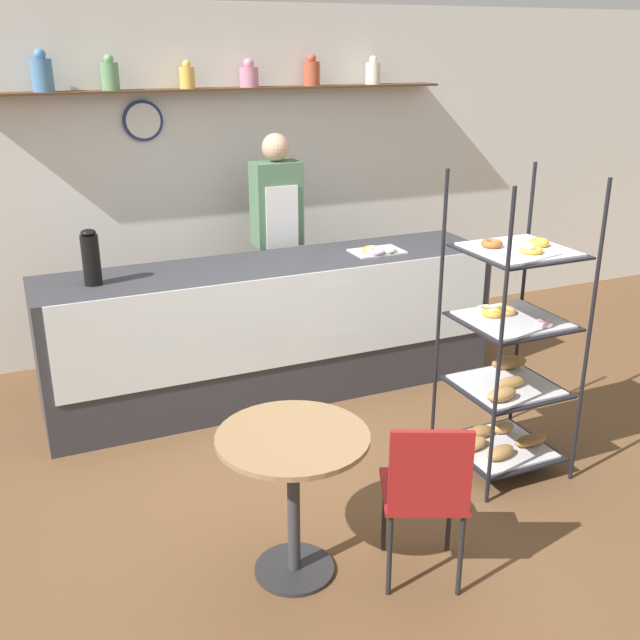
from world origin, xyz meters
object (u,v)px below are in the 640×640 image
Objects in this scene: pastry_rack at (508,361)px; cafe_chair at (426,487)px; cafe_table at (293,470)px; person_worker at (277,239)px; coffee_carafe at (91,258)px; donut_tray_counter at (378,250)px.

pastry_rack reaches higher than cafe_chair.
pastry_rack is 2.37× the size of cafe_table.
person_worker is 2.40× the size of cafe_table.
coffee_carafe is (-1.46, -0.60, 0.17)m from person_worker.
person_worker is 2.67m from cafe_table.
cafe_table is at bearing -165.12° from pastry_rack.
person_worker is 2.87m from cafe_chair.
coffee_carafe is at bearing 178.12° from donut_tray_counter.
pastry_rack is 4.98× the size of coffee_carafe.
cafe_table is 0.61m from cafe_chair.
cafe_table is 2.06m from coffee_carafe.
pastry_rack is at bearing 14.88° from cafe_table.
coffee_carafe is (-0.58, 1.88, 0.60)m from cafe_table.
pastry_rack is at bearing -73.68° from person_worker.
person_worker is at bearing 22.53° from coffee_carafe.
coffee_carafe is at bearing 144.33° from pastry_rack.
coffee_carafe reaches higher than cafe_chair.
person_worker reaches higher than pastry_rack.
cafe_chair is (0.51, -0.32, -0.03)m from cafe_table.
person_worker is at bearing -73.17° from cafe_chair.
coffee_carafe is at bearing 107.18° from cafe_table.
donut_tray_counter is at bearing -52.20° from person_worker.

